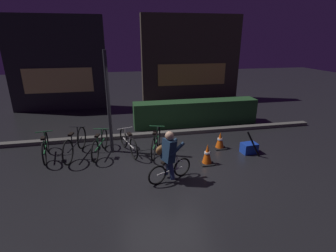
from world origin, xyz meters
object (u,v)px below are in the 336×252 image
parked_bike_center_right (128,143)px  cyclist (169,156)px  parked_bike_right_mid (156,142)px  traffic_cone_far (220,141)px  traffic_cone_near (207,154)px  parked_bike_left_mid (75,144)px  closed_umbrella (253,144)px  blue_crate (249,148)px  parked_bike_leftmost (45,147)px  street_post (109,104)px  parked_bike_center_left (100,144)px

parked_bike_center_right → cyclist: size_ratio=1.17×
parked_bike_right_mid → traffic_cone_far: (1.98, -0.07, -0.09)m
cyclist → traffic_cone_near: bearing=5.2°
parked_bike_left_mid → parked_bike_right_mid: (2.29, -0.24, -0.02)m
parked_bike_center_right → cyclist: (0.86, -1.71, 0.31)m
parked_bike_left_mid → parked_bike_center_right: bearing=-80.6°
parked_bike_left_mid → traffic_cone_near: bearing=-96.0°
closed_umbrella → blue_crate: bearing=-88.2°
traffic_cone_near → parked_bike_leftmost: bearing=164.1°
parked_bike_right_mid → cyclist: (0.06, -1.56, 0.29)m
parked_bike_leftmost → blue_crate: parked_bike_leftmost is taller
street_post → parked_bike_left_mid: 1.50m
parked_bike_leftmost → traffic_cone_far: parked_bike_leftmost is taller
parked_bike_leftmost → parked_bike_center_left: (1.49, -0.10, 0.00)m
traffic_cone_near → cyclist: size_ratio=0.45×
parked_bike_leftmost → blue_crate: bearing=-107.6°
parked_bike_leftmost → closed_umbrella: bearing=-110.1°
parked_bike_center_right → parked_bike_leftmost: bearing=70.4°
parked_bike_leftmost → parked_bike_right_mid: bearing=-104.6°
street_post → traffic_cone_near: 3.08m
parked_bike_leftmost → closed_umbrella: 5.86m
street_post → closed_umbrella: bearing=-16.3°
parked_bike_left_mid → traffic_cone_near: size_ratio=3.04×
parked_bike_right_mid → parked_bike_center_left: bearing=100.9°
street_post → parked_bike_leftmost: 2.15m
street_post → parked_bike_center_right: 1.26m
street_post → traffic_cone_near: bearing=-27.3°
parked_bike_center_right → traffic_cone_near: size_ratio=2.61×
parked_bike_leftmost → traffic_cone_far: 5.09m
traffic_cone_near → blue_crate: bearing=15.4°
parked_bike_center_right → blue_crate: (3.49, -0.71, -0.17)m
street_post → parked_bike_left_mid: bearing=-174.1°
cyclist → traffic_cone_far: bearing=16.0°
parked_bike_left_mid → parked_bike_center_left: size_ratio=1.12×
parked_bike_center_left → traffic_cone_far: (3.58, -0.25, -0.08)m
parked_bike_center_right → traffic_cone_near: bearing=-135.0°
traffic_cone_far → blue_crate: traffic_cone_far is taller
street_post → parked_bike_center_right: (0.48, -0.19, -1.15)m
parked_bike_center_right → closed_umbrella: 3.59m
street_post → traffic_cone_far: 3.50m
street_post → parked_bike_left_mid: street_post is taller
traffic_cone_near → closed_umbrella: closed_umbrella is taller
parked_bike_left_mid → closed_umbrella: parked_bike_left_mid is taller
traffic_cone_near → closed_umbrella: bearing=6.0°
blue_crate → cyclist: cyclist is taller
parked_bike_left_mid → parked_bike_right_mid: size_ratio=1.09×
parked_bike_center_left → blue_crate: 4.36m
parked_bike_left_mid → closed_umbrella: size_ratio=2.00×
parked_bike_left_mid → blue_crate: parked_bike_left_mid is taller
parked_bike_left_mid → cyclist: size_ratio=1.36×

